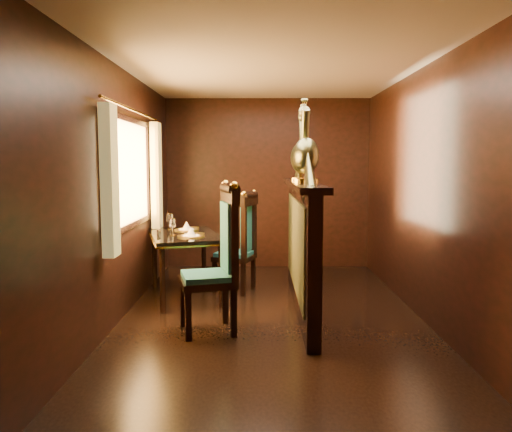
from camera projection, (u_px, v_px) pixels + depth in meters
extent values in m
plane|color=black|center=(271.00, 317.00, 5.05)|extent=(5.00, 5.00, 0.00)
cube|color=black|center=(268.00, 184.00, 7.41)|extent=(3.00, 0.04, 2.50)
cube|color=black|center=(284.00, 225.00, 2.44)|extent=(3.00, 0.04, 2.50)
cube|color=black|center=(120.00, 194.00, 4.93)|extent=(0.04, 5.00, 2.50)
cube|color=black|center=(424.00, 194.00, 4.91)|extent=(0.04, 5.00, 2.50)
cube|color=beige|center=(272.00, 64.00, 4.79)|extent=(3.00, 5.00, 0.04)
cube|color=#FFC672|center=(128.00, 173.00, 5.21)|extent=(0.01, 1.70, 1.05)
cube|color=gold|center=(110.00, 181.00, 4.25)|extent=(0.10, 0.22, 1.30)
cube|color=gold|center=(156.00, 176.00, 6.18)|extent=(0.10, 0.22, 1.30)
cylinder|color=gold|center=(134.00, 110.00, 5.14)|extent=(0.03, 2.20, 0.03)
cube|color=black|center=(301.00, 249.00, 5.28)|extent=(0.12, 2.60, 1.30)
cube|color=#3B381A|center=(295.00, 244.00, 5.28)|extent=(0.02, 2.20, 0.95)
cube|color=black|center=(302.00, 185.00, 5.21)|extent=(0.26, 2.70, 0.06)
cube|color=black|center=(185.00, 235.00, 5.75)|extent=(1.05, 1.39, 0.04)
cube|color=gold|center=(185.00, 238.00, 5.76)|extent=(1.08, 1.42, 0.02)
cylinder|color=black|center=(162.00, 280.00, 5.17)|extent=(0.06, 0.06, 0.68)
cylinder|color=black|center=(221.00, 277.00, 5.34)|extent=(0.06, 0.06, 0.68)
cylinder|color=black|center=(155.00, 260.00, 6.25)|extent=(0.06, 0.06, 0.68)
cylinder|color=black|center=(204.00, 258.00, 6.41)|extent=(0.06, 0.06, 0.68)
cylinder|color=gold|center=(191.00, 236.00, 5.51)|extent=(0.30, 0.30, 0.01)
cone|color=white|center=(191.00, 231.00, 5.50)|extent=(0.11, 0.11, 0.10)
cylinder|color=gold|center=(187.00, 230.00, 6.05)|extent=(0.30, 0.30, 0.01)
cone|color=white|center=(187.00, 225.00, 6.04)|extent=(0.11, 0.11, 0.10)
cylinder|color=silver|center=(158.00, 232.00, 5.65)|extent=(0.03, 0.03, 0.06)
cylinder|color=silver|center=(159.00, 231.00, 5.72)|extent=(0.03, 0.03, 0.06)
cube|color=black|center=(207.00, 282.00, 4.57)|extent=(0.60, 0.60, 0.06)
cube|color=#165B64|center=(207.00, 276.00, 4.56)|extent=(0.54, 0.54, 0.05)
cube|color=#165B64|center=(230.00, 237.00, 4.58)|extent=(0.13, 0.38, 0.63)
cube|color=black|center=(188.00, 317.00, 4.35)|extent=(0.05, 0.05, 0.44)
cube|color=black|center=(234.00, 313.00, 4.45)|extent=(0.05, 0.05, 0.44)
cube|color=black|center=(183.00, 304.00, 4.74)|extent=(0.05, 0.05, 0.44)
cube|color=black|center=(225.00, 301.00, 4.84)|extent=(0.05, 0.05, 0.44)
sphere|color=gold|center=(234.00, 186.00, 4.33)|extent=(0.07, 0.07, 0.07)
sphere|color=gold|center=(226.00, 184.00, 4.72)|extent=(0.07, 0.07, 0.07)
cube|color=black|center=(234.00, 257.00, 6.04)|extent=(0.55, 0.55, 0.06)
cube|color=#165B64|center=(234.00, 254.00, 6.03)|extent=(0.50, 0.50, 0.05)
cube|color=#165B64|center=(249.00, 228.00, 5.94)|extent=(0.14, 0.33, 0.56)
cube|color=black|center=(215.00, 278.00, 5.95)|extent=(0.05, 0.05, 0.39)
cube|color=black|center=(243.00, 280.00, 5.83)|extent=(0.05, 0.05, 0.39)
cube|color=black|center=(226.00, 271.00, 6.29)|extent=(0.05, 0.05, 0.39)
cube|color=black|center=(253.00, 273.00, 6.17)|extent=(0.05, 0.05, 0.39)
sphere|color=gold|center=(244.00, 194.00, 5.73)|extent=(0.07, 0.07, 0.07)
sphere|color=gold|center=(254.00, 192.00, 6.06)|extent=(0.07, 0.07, 0.07)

